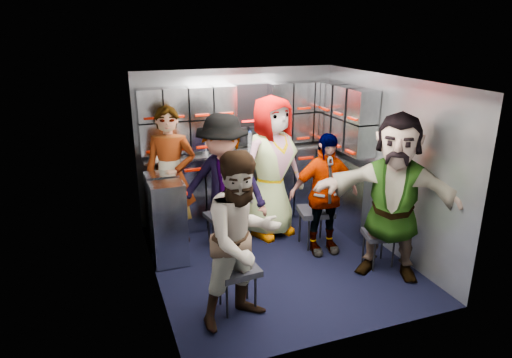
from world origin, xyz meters
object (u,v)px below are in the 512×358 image
object	(u,v)px
attendant_arc_b	(223,185)
attendant_standing	(171,177)
jump_seat_mid_right	(316,213)
attendant_arc_e	(394,197)
jump_seat_center	(266,197)
jump_seat_near_left	(237,272)
jump_seat_near_right	(379,236)
jump_seat_mid_left	(220,217)
attendant_arc_d	(324,194)
attendant_arc_c	(272,167)
attendant_arc_a	(243,240)

from	to	relation	value
attendant_arc_b	attendant_standing	bearing A→B (deg)	-179.86
jump_seat_mid_right	attendant_arc_e	bearing A→B (deg)	-63.51
jump_seat_center	jump_seat_near_left	bearing A→B (deg)	-119.65
jump_seat_near_right	attendant_arc_b	bearing A→B (deg)	147.86
jump_seat_mid_left	attendant_standing	distance (m)	0.79
attendant_arc_b	attendant_arc_e	bearing A→B (deg)	1.51
jump_seat_near_left	jump_seat_near_right	xyz separation A→B (m)	(1.78, 0.26, -0.04)
jump_seat_near_right	attendant_arc_e	xyz separation A→B (m)	(-0.00, -0.18, 0.55)
jump_seat_mid_left	jump_seat_mid_right	bearing A→B (deg)	-21.67
jump_seat_center	attendant_arc_b	world-z (taller)	attendant_arc_b
jump_seat_mid_right	attendant_arc_d	world-z (taller)	attendant_arc_d
attendant_arc_d	attendant_standing	bearing A→B (deg)	156.54
jump_seat_mid_right	attendant_arc_c	xyz separation A→B (m)	(-0.39, 0.50, 0.49)
jump_seat_near_right	attendant_arc_a	world-z (taller)	attendant_arc_a
attendant_arc_a	jump_seat_mid_left	bearing A→B (deg)	66.64
jump_seat_near_right	attendant_arc_a	distance (m)	1.89
jump_seat_center	attendant_arc_b	distance (m)	0.92
jump_seat_mid_left	attendant_arc_d	bearing A→B (deg)	-29.25
jump_seat_center	attendant_arc_c	xyz separation A→B (m)	(-0.00, -0.18, 0.47)
attendant_arc_e	jump_seat_mid_right	bearing A→B (deg)	155.80
attendant_arc_d	attendant_arc_a	bearing A→B (deg)	-139.67
attendant_arc_b	jump_seat_near_right	bearing A→B (deg)	6.03
jump_seat_center	jump_seat_mid_right	xyz separation A→B (m)	(0.39, -0.68, -0.02)
jump_seat_near_left	attendant_arc_d	size ratio (longest dim) A/B	0.31
jump_seat_mid_left	jump_seat_center	bearing A→B (deg)	18.71
jump_seat_near_left	attendant_standing	world-z (taller)	attendant_standing
jump_seat_mid_right	attendant_arc_c	world-z (taller)	attendant_arc_c
jump_seat_near_left	jump_seat_mid_left	world-z (taller)	jump_seat_near_left
jump_seat_mid_left	attendant_arc_b	distance (m)	0.52
attendant_arc_c	jump_seat_mid_right	bearing A→B (deg)	-68.85
jump_seat_near_right	attendant_arc_a	size ratio (longest dim) A/B	0.25
jump_seat_mid_right	jump_seat_near_right	distance (m)	0.85
jump_seat_mid_right	jump_seat_mid_left	bearing A→B (deg)	158.33
jump_seat_center	attendant_arc_e	world-z (taller)	attendant_arc_e
jump_seat_center	attendant_arc_a	world-z (taller)	attendant_arc_a
jump_seat_mid_right	attendant_standing	distance (m)	1.85
jump_seat_near_left	attendant_arc_c	bearing A→B (deg)	57.43
jump_seat_mid_left	attendant_arc_a	world-z (taller)	attendant_arc_a
jump_seat_mid_right	attendant_arc_c	size ratio (longest dim) A/B	0.26
jump_seat_mid_right	attendant_arc_c	distance (m)	0.81
jump_seat_mid_right	attendant_arc_b	bearing A→B (deg)	166.79
jump_seat_near_left	attendant_arc_c	size ratio (longest dim) A/B	0.25
attendant_arc_b	jump_seat_near_left	bearing A→B (deg)	-62.43
jump_seat_center	attendant_standing	bearing A→B (deg)	179.68
jump_seat_mid_left	jump_seat_center	world-z (taller)	jump_seat_center
attendant_arc_a	attendant_arc_d	distance (m)	1.66
jump_seat_mid_right	attendant_standing	xyz separation A→B (m)	(-1.65, 0.69, 0.45)
jump_seat_mid_right	attendant_arc_d	distance (m)	0.36
attendant_arc_b	jump_seat_center	bearing A→B (deg)	68.77
jump_seat_near_right	jump_seat_near_left	bearing A→B (deg)	-171.72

